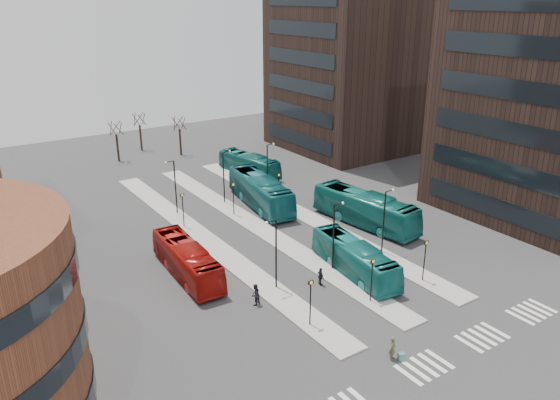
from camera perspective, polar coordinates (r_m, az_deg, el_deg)
ground at (r=37.49m, az=20.69°, el=-18.59°), size 160.00×160.00×0.00m
island_left at (r=55.07m, az=-7.87°, el=-4.08°), size 2.50×45.00×0.15m
island_mid at (r=57.68m, az=-2.53°, el=-2.72°), size 2.50×45.00×0.15m
island_right at (r=60.76m, az=2.30°, el=-1.47°), size 2.50×45.00×0.15m
suitcase at (r=38.75m, az=12.56°, el=-15.68°), size 0.52×0.47×0.53m
red_bus at (r=47.97m, az=-9.70°, el=-6.19°), size 3.10×10.92×3.01m
teal_bus_a at (r=48.11m, az=7.81°, el=-6.03°), size 3.73×10.81×2.95m
teal_bus_b at (r=62.73m, az=-2.06°, el=0.94°), size 4.95×13.18×3.59m
teal_bus_c at (r=58.20m, az=8.88°, el=-0.93°), size 4.45×13.03×3.56m
teal_bus_d at (r=74.08m, az=-3.24°, el=3.75°), size 4.09×10.71×2.91m
traveller at (r=38.38m, az=11.70°, el=-14.92°), size 0.75×0.70×1.71m
commuter_a at (r=43.44m, az=-2.61°, el=-9.84°), size 1.06×0.95×1.78m
commuter_b at (r=46.30m, az=4.26°, el=-7.98°), size 0.47×0.95×1.57m
commuter_c at (r=49.44m, az=6.30°, el=-5.97°), size 0.72×1.17×1.75m
crosswalk_stripes at (r=40.45m, az=17.54°, el=-14.95°), size 22.35×2.40×0.01m
tower_far at (r=87.33m, az=7.60°, el=15.24°), size 20.12×20.00×30.00m
sign_poles at (r=51.17m, az=1.16°, el=-3.00°), size 12.45×22.12×3.65m
lamp_posts at (r=55.11m, az=-0.93°, el=0.09°), size 14.04×20.24×6.12m
bare_trees at (r=85.31m, az=-13.81°, el=6.33°), size 10.97×8.14×5.90m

